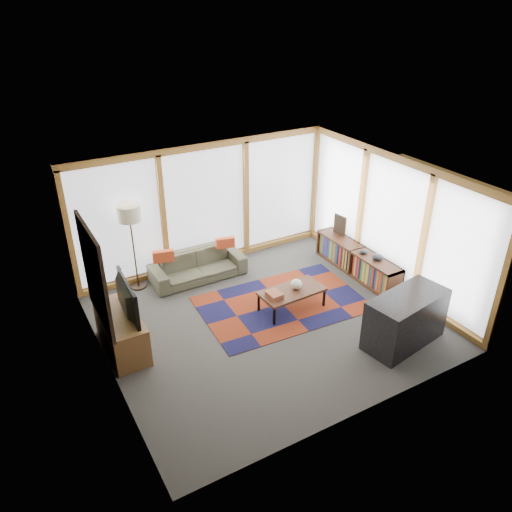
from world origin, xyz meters
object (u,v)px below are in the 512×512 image
sofa (198,266)px  floor_lamp (133,248)px  coffee_table (292,299)px  tv_console (122,332)px  bar_counter (405,319)px  bookshelf (357,261)px  television (121,299)px

sofa → floor_lamp: size_ratio=1.09×
floor_lamp → coffee_table: (2.19, -2.12, -0.67)m
floor_lamp → tv_console: size_ratio=1.32×
sofa → bar_counter: size_ratio=1.35×
floor_lamp → bar_counter: (3.26, -3.84, -0.42)m
sofa → tv_console: 2.45m
coffee_table → tv_console: bearing=172.6°
coffee_table → tv_console: tv_console is taller
coffee_table → tv_console: 3.03m
floor_lamp → bookshelf: (4.05, -1.69, -0.59)m
sofa → bookshelf: (2.89, -1.43, 0.00)m
bookshelf → floor_lamp: bearing=157.3°
bookshelf → television: size_ratio=2.12×
television → bar_counter: bearing=-115.0°
sofa → tv_console: tv_console is taller
sofa → bookshelf: bearing=-26.1°
floor_lamp → tv_console: (-0.80, -1.73, -0.54)m
floor_lamp → bar_counter: bearing=-49.7°
floor_lamp → bar_counter: size_ratio=1.24×
coffee_table → tv_console: (-3.00, 0.39, 0.13)m
coffee_table → sofa: bearing=119.0°
coffee_table → bar_counter: bearing=-58.2°
sofa → bookshelf: 3.22m
coffee_table → television: size_ratio=1.12×
television → bar_counter: size_ratio=0.75×
bar_counter → sofa: bearing=111.2°
floor_lamp → television: 1.92m
floor_lamp → coffee_table: floor_lamp is taller
tv_console → bar_counter: (4.06, -2.11, 0.12)m
bookshelf → coffee_table: bearing=-167.1°
floor_lamp → sofa: bearing=-12.8°
tv_console → coffee_table: bearing=-7.4°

